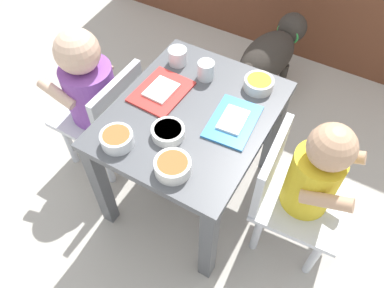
# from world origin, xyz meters

# --- Properties ---
(ground_plane) EXTENTS (7.00, 7.00, 0.00)m
(ground_plane) POSITION_xyz_m (0.00, 0.00, 0.00)
(ground_plane) COLOR #B2ADA3
(dining_table) EXTENTS (0.48, 0.58, 0.47)m
(dining_table) POSITION_xyz_m (0.00, 0.00, 0.38)
(dining_table) COLOR #515459
(dining_table) RESTS_ON ground
(seated_child_left) EXTENTS (0.28, 0.28, 0.63)m
(seated_child_left) POSITION_xyz_m (-0.40, -0.02, 0.39)
(seated_child_left) COLOR silver
(seated_child_left) RESTS_ON ground
(seated_child_right) EXTENTS (0.30, 0.30, 0.61)m
(seated_child_right) POSITION_xyz_m (0.40, 0.01, 0.38)
(seated_child_right) COLOR silver
(seated_child_right) RESTS_ON ground
(dog) EXTENTS (0.25, 0.46, 0.34)m
(dog) POSITION_xyz_m (0.02, 0.70, 0.23)
(dog) COLOR #332D28
(dog) RESTS_ON ground
(food_tray_left) EXTENTS (0.16, 0.20, 0.02)m
(food_tray_left) POSITION_xyz_m (-0.13, 0.03, 0.47)
(food_tray_left) COLOR red
(food_tray_left) RESTS_ON dining_table
(food_tray_right) EXTENTS (0.15, 0.20, 0.02)m
(food_tray_right) POSITION_xyz_m (0.13, 0.03, 0.47)
(food_tray_right) COLOR #388CD8
(food_tray_right) RESTS_ON dining_table
(water_cup_left) EXTENTS (0.06, 0.06, 0.06)m
(water_cup_left) POSITION_xyz_m (-0.04, 0.16, 0.49)
(water_cup_left) COLOR white
(water_cup_left) RESTS_ON dining_table
(water_cup_right) EXTENTS (0.07, 0.07, 0.06)m
(water_cup_right) POSITION_xyz_m (-0.16, 0.18, 0.49)
(water_cup_right) COLOR white
(water_cup_right) RESTS_ON dining_table
(veggie_bowl_far) EXTENTS (0.10, 0.10, 0.04)m
(veggie_bowl_far) POSITION_xyz_m (0.14, 0.20, 0.49)
(veggie_bowl_far) COLOR silver
(veggie_bowl_far) RESTS_ON dining_table
(veggie_bowl_near) EXTENTS (0.10, 0.10, 0.03)m
(veggie_bowl_near) POSITION_xyz_m (-0.01, -0.12, 0.48)
(veggie_bowl_near) COLOR white
(veggie_bowl_near) RESTS_ON dining_table
(cereal_bowl_right_side) EXTENTS (0.10, 0.10, 0.04)m
(cereal_bowl_right_side) POSITION_xyz_m (0.07, -0.22, 0.49)
(cereal_bowl_right_side) COLOR white
(cereal_bowl_right_side) RESTS_ON dining_table
(cereal_bowl_left_side) EXTENTS (0.10, 0.10, 0.04)m
(cereal_bowl_left_side) POSITION_xyz_m (-0.12, -0.22, 0.49)
(cereal_bowl_left_side) COLOR white
(cereal_bowl_left_side) RESTS_ON dining_table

